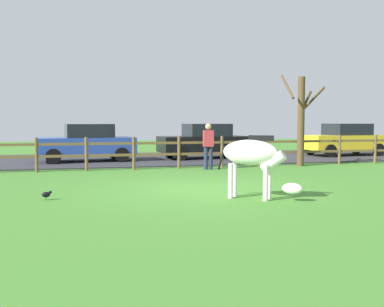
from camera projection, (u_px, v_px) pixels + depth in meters
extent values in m
plane|color=#3D7528|center=(202.00, 189.00, 11.62)|extent=(60.00, 60.00, 0.00)
cube|color=#2D2D33|center=(147.00, 159.00, 20.61)|extent=(28.00, 7.40, 0.05)
cylinder|color=brown|center=(36.00, 155.00, 15.33)|extent=(0.11, 0.11, 1.17)
cylinder|color=brown|center=(86.00, 154.00, 15.74)|extent=(0.11, 0.11, 1.17)
cylinder|color=brown|center=(134.00, 153.00, 16.14)|extent=(0.11, 0.11, 1.17)
cylinder|color=brown|center=(179.00, 152.00, 16.54)|extent=(0.11, 0.11, 1.17)
cylinder|color=brown|center=(222.00, 152.00, 16.94)|extent=(0.11, 0.11, 1.17)
cylinder|color=brown|center=(263.00, 151.00, 17.35)|extent=(0.11, 0.11, 1.17)
cylinder|color=brown|center=(302.00, 150.00, 17.75)|extent=(0.11, 0.11, 1.17)
cylinder|color=brown|center=(339.00, 150.00, 18.15)|extent=(0.11, 0.11, 1.17)
cylinder|color=brown|center=(375.00, 149.00, 18.55)|extent=(0.11, 0.11, 1.17)
cube|color=brown|center=(157.00, 154.00, 16.34)|extent=(21.39, 0.06, 0.09)
cube|color=brown|center=(157.00, 143.00, 16.32)|extent=(21.39, 0.06, 0.09)
cylinder|color=#513A23|center=(301.00, 122.00, 17.44)|extent=(0.27, 0.27, 3.42)
cylinder|color=#513A23|center=(314.00, 98.00, 17.60)|extent=(0.26, 1.23, 0.82)
cylinder|color=#513A23|center=(287.00, 87.00, 17.24)|extent=(0.17, 1.22, 1.01)
cylinder|color=#513A23|center=(306.00, 102.00, 17.51)|extent=(0.24, 0.58, 0.84)
ellipsoid|color=white|center=(250.00, 152.00, 10.04)|extent=(1.27, 1.15, 0.56)
cylinder|color=white|center=(269.00, 181.00, 10.05)|extent=(0.11, 0.11, 0.78)
cylinder|color=white|center=(266.00, 183.00, 9.79)|extent=(0.11, 0.11, 0.78)
cylinder|color=white|center=(235.00, 179.00, 10.38)|extent=(0.11, 0.11, 0.78)
cylinder|color=white|center=(231.00, 181.00, 10.12)|extent=(0.11, 0.11, 0.78)
cylinder|color=white|center=(273.00, 162.00, 9.84)|extent=(0.61, 0.55, 0.51)
ellipsoid|color=white|center=(292.00, 189.00, 9.70)|extent=(0.47, 0.43, 0.24)
cube|color=black|center=(261.00, 138.00, 9.92)|extent=(0.46, 0.38, 0.12)
cylinder|color=black|center=(222.00, 158.00, 10.33)|extent=(0.18, 0.16, 0.54)
cylinder|color=black|center=(46.00, 199.00, 9.93)|extent=(0.01, 0.01, 0.06)
cylinder|color=black|center=(46.00, 199.00, 9.89)|extent=(0.01, 0.01, 0.06)
ellipsoid|color=black|center=(46.00, 195.00, 9.91)|extent=(0.18, 0.10, 0.12)
sphere|color=black|center=(50.00, 192.00, 9.92)|extent=(0.07, 0.07, 0.07)
cube|color=#2D4CAD|center=(86.00, 146.00, 18.96)|extent=(4.15, 2.08, 0.70)
cube|color=black|center=(89.00, 131.00, 18.97)|extent=(2.04, 1.74, 0.56)
cylinder|color=black|center=(53.00, 156.00, 17.73)|extent=(0.61, 0.24, 0.60)
cylinder|color=black|center=(51.00, 154.00, 19.33)|extent=(0.61, 0.24, 0.60)
cylinder|color=black|center=(122.00, 155.00, 18.64)|extent=(0.61, 0.24, 0.60)
cylinder|color=black|center=(114.00, 152.00, 20.24)|extent=(0.61, 0.24, 0.60)
cube|color=black|center=(204.00, 144.00, 20.54)|extent=(4.12, 2.01, 0.70)
cube|color=black|center=(207.00, 130.00, 20.54)|extent=(2.02, 1.71, 0.56)
cylinder|color=black|center=(181.00, 154.00, 19.33)|extent=(0.61, 0.23, 0.60)
cylinder|color=black|center=(170.00, 151.00, 20.94)|extent=(0.61, 0.23, 0.60)
cylinder|color=black|center=(239.00, 152.00, 20.19)|extent=(0.61, 0.23, 0.60)
cylinder|color=black|center=(224.00, 150.00, 21.80)|extent=(0.61, 0.23, 0.60)
cube|color=yellow|center=(344.00, 142.00, 22.32)|extent=(4.09, 1.93, 0.70)
cube|color=black|center=(347.00, 129.00, 22.32)|extent=(1.99, 1.67, 0.56)
cylinder|color=black|center=(330.00, 151.00, 21.13)|extent=(0.61, 0.21, 0.60)
cylinder|color=black|center=(310.00, 149.00, 22.75)|extent=(0.61, 0.21, 0.60)
cylinder|color=black|center=(379.00, 150.00, 21.94)|extent=(0.61, 0.21, 0.60)
cylinder|color=black|center=(356.00, 148.00, 23.56)|extent=(0.61, 0.21, 0.60)
cylinder|color=#232847|center=(206.00, 158.00, 16.23)|extent=(0.14, 0.14, 0.82)
cylinder|color=#232847|center=(211.00, 158.00, 16.26)|extent=(0.14, 0.14, 0.82)
cube|color=#B7333D|center=(208.00, 138.00, 16.19)|extent=(0.38, 0.25, 0.58)
sphere|color=tan|center=(208.00, 127.00, 16.17)|extent=(0.22, 0.22, 0.22)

